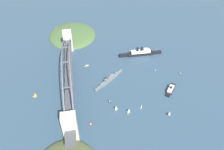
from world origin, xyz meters
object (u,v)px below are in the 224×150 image
ocean_liner (140,53)px  small_boat_3 (169,113)px  naval_cruiser (109,79)px  small_boat_8 (155,70)px  small_boat_0 (110,102)px  small_boat_2 (87,66)px  small_boat_4 (129,110)px  harbor_arch_bridge (69,72)px  small_boat_1 (141,107)px  small_boat_7 (180,74)px  small_boat_6 (116,108)px  harbor_ferry_steamer (171,89)px  small_boat_5 (91,124)px  seaplane_taxiing_near_bridge (35,96)px

ocean_liner → small_boat_3: size_ratio=11.76×
naval_cruiser → small_boat_8: (-13.84, 98.40, -2.61)m
small_boat_0 → small_boat_8: (-69.16, 107.39, -0.01)m
small_boat_2 → small_boat_4: size_ratio=1.27×
harbor_arch_bridge → ocean_liner: (-71.11, 158.86, -22.15)m
ocean_liner → small_boat_8: (63.81, 12.43, -4.85)m
small_boat_1 → small_boat_7: 125.75m
small_boat_2 → small_boat_6: 136.76m
harbor_ferry_steamer → harbor_arch_bridge: bearing=-106.9°
small_boat_0 → small_boat_5: small_boat_0 is taller
naval_cruiser → seaplane_taxiing_near_bridge: 135.71m
seaplane_taxiing_near_bridge → small_boat_3: bearing=69.0°
harbor_ferry_steamer → small_boat_1: harbor_ferry_steamer is taller
harbor_ferry_steamer → seaplane_taxiing_near_bridge: 240.80m
harbor_ferry_steamer → small_boat_4: size_ratio=3.95×
harbor_arch_bridge → small_boat_3: 187.31m
small_boat_1 → small_boat_2: (-134.28, -78.47, -0.05)m
small_boat_1 → small_boat_3: (23.73, 38.48, 3.09)m
small_boat_0 → small_boat_1: small_boat_0 is taller
small_boat_3 → harbor_ferry_steamer: bearing=154.0°
naval_cruiser → small_boat_1: bearing=27.5°
small_boat_4 → harbor_arch_bridge: bearing=-134.8°
small_boat_1 → small_boat_2: size_ratio=0.67×
harbor_ferry_steamer → small_boat_4: 94.41m
harbor_arch_bridge → seaplane_taxiing_near_bridge: 71.34m
naval_cruiser → harbor_ferry_steamer: naval_cruiser is taller
ocean_liner → small_boat_0: size_ratio=13.20×
harbor_arch_bridge → small_boat_2: harbor_arch_bridge is taller
harbor_arch_bridge → small_boat_1: harbor_arch_bridge is taller
small_boat_8 → small_boat_5: bearing=-52.5°
small_boat_1 → small_boat_2: 155.53m
harbor_ferry_steamer → small_boat_2: (-104.59, -143.04, -1.97)m
naval_cruiser → small_boat_5: (96.27, -44.88, -2.62)m
naval_cruiser → small_boat_5: bearing=-25.0°
small_boat_5 → small_boat_8: (-110.11, 143.28, 0.01)m
harbor_arch_bridge → seaplane_taxiing_near_bridge: harbor_arch_bridge is taller
naval_cruiser → small_boat_4: naval_cruiser is taller
small_boat_8 → ocean_liner: bearing=-169.0°
naval_cruiser → small_boat_6: (74.62, -1.75, 1.59)m
small_boat_4 → small_boat_1: bearing=104.9°
harbor_arch_bridge → small_boat_7: harbor_arch_bridge is taller
small_boat_3 → small_boat_6: size_ratio=0.79×
small_boat_7 → small_boat_8: bearing=-113.6°
small_boat_7 → harbor_ferry_steamer: bearing=-43.3°
small_boat_4 → small_boat_6: (-8.63, -19.14, 1.07)m
ocean_liner → small_boat_7: bearing=34.7°
small_boat_1 → small_boat_6: 42.21m
small_boat_3 → small_boat_5: size_ratio=0.98×
ocean_liner → small_boat_2: 126.04m
small_boat_6 → harbor_ferry_steamer: bearing=104.3°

